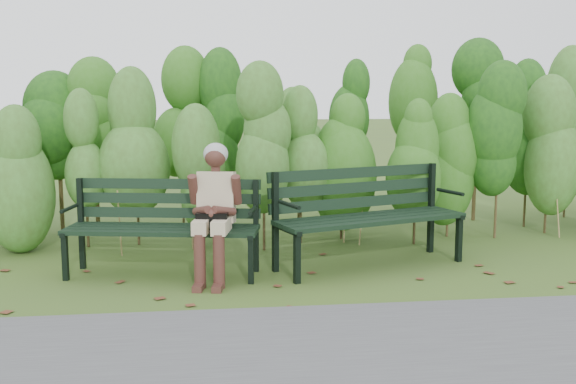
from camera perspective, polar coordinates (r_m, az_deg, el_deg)
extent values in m
plane|color=#3E5525|center=(6.36, 0.39, -7.16)|extent=(80.00, 80.00, 0.00)
cube|color=#474749|center=(4.30, 4.32, -14.84)|extent=(60.00, 2.50, 0.01)
cylinder|color=#47381E|center=(7.74, -21.61, -1.92)|extent=(0.03, 0.03, 0.80)
ellipsoid|color=#346E1C|center=(7.66, -21.86, 2.80)|extent=(0.64, 0.64, 1.44)
cylinder|color=#47381E|center=(7.61, -17.15, -1.87)|extent=(0.03, 0.03, 0.80)
ellipsoid|color=#346E1C|center=(7.53, -17.35, 2.93)|extent=(0.64, 0.64, 1.44)
cylinder|color=#47381E|center=(7.52, -12.55, -1.81)|extent=(0.03, 0.03, 0.80)
ellipsoid|color=#346E1C|center=(7.44, -12.71, 3.05)|extent=(0.64, 0.64, 1.44)
cylinder|color=#47381E|center=(7.49, -7.89, -1.74)|extent=(0.03, 0.03, 0.80)
ellipsoid|color=#346E1C|center=(7.40, -7.99, 3.15)|extent=(0.64, 0.64, 1.44)
cylinder|color=#47381E|center=(7.50, -3.21, -1.65)|extent=(0.03, 0.03, 0.80)
ellipsoid|color=#346E1C|center=(7.42, -3.25, 3.22)|extent=(0.64, 0.64, 1.44)
cylinder|color=#47381E|center=(7.57, 1.42, -1.56)|extent=(0.03, 0.03, 0.80)
ellipsoid|color=#346E1C|center=(7.49, 1.43, 3.28)|extent=(0.64, 0.64, 1.44)
cylinder|color=#47381E|center=(7.68, 5.94, -1.45)|extent=(0.03, 0.03, 0.80)
ellipsoid|color=#346E1C|center=(7.60, 6.01, 3.31)|extent=(0.64, 0.64, 1.44)
cylinder|color=#47381E|center=(7.84, 10.30, -1.34)|extent=(0.03, 0.03, 0.80)
ellipsoid|color=#346E1C|center=(7.76, 10.42, 3.32)|extent=(0.64, 0.64, 1.44)
cylinder|color=#47381E|center=(8.04, 14.47, -1.23)|extent=(0.03, 0.03, 0.80)
ellipsoid|color=#346E1C|center=(7.96, 14.63, 3.31)|extent=(0.64, 0.64, 1.44)
cylinder|color=#47381E|center=(8.28, 18.41, -1.12)|extent=(0.03, 0.03, 0.80)
ellipsoid|color=#346E1C|center=(8.21, 18.61, 3.29)|extent=(0.64, 0.64, 1.44)
cylinder|color=#47381E|center=(8.56, 22.11, -1.01)|extent=(0.03, 0.03, 0.80)
ellipsoid|color=#346E1C|center=(8.49, 22.34, 3.25)|extent=(0.64, 0.64, 1.44)
cylinder|color=#47381E|center=(8.66, -19.61, 0.22)|extent=(0.04, 0.04, 1.10)
ellipsoid|color=#1D4517|center=(8.59, -19.89, 6.04)|extent=(0.70, 0.70, 1.98)
cylinder|color=#47381E|center=(8.53, -14.57, 0.31)|extent=(0.04, 0.04, 1.10)
ellipsoid|color=#1D4517|center=(8.45, -14.78, 6.23)|extent=(0.70, 0.70, 1.98)
cylinder|color=#47381E|center=(8.46, -9.41, 0.41)|extent=(0.04, 0.04, 1.10)
ellipsoid|color=#1D4517|center=(8.39, -9.55, 6.37)|extent=(0.70, 0.70, 1.98)
cylinder|color=#47381E|center=(8.46, -4.20, 0.50)|extent=(0.04, 0.04, 1.10)
ellipsoid|color=#1D4517|center=(8.39, -4.27, 6.46)|extent=(0.70, 0.70, 1.98)
cylinder|color=#47381E|center=(8.53, 0.95, 0.58)|extent=(0.04, 0.04, 1.10)
ellipsoid|color=#1D4517|center=(8.46, 0.97, 6.50)|extent=(0.70, 0.70, 1.98)
cylinder|color=#47381E|center=(8.67, 5.98, 0.66)|extent=(0.04, 0.04, 1.10)
ellipsoid|color=#1D4517|center=(8.60, 6.07, 6.48)|extent=(0.70, 0.70, 1.98)
cylinder|color=#47381E|center=(8.88, 10.82, 0.74)|extent=(0.04, 0.04, 1.10)
ellipsoid|color=#1D4517|center=(8.81, 10.97, 6.42)|extent=(0.70, 0.70, 1.98)
cylinder|color=#47381E|center=(9.14, 15.41, 0.80)|extent=(0.04, 0.04, 1.10)
ellipsoid|color=#1D4517|center=(9.07, 15.62, 6.32)|extent=(0.70, 0.70, 1.98)
cylinder|color=#47381E|center=(9.46, 19.71, 0.85)|extent=(0.04, 0.04, 1.10)
ellipsoid|color=#1D4517|center=(9.40, 19.97, 6.18)|extent=(0.70, 0.70, 1.98)
cube|color=brown|center=(6.09, -4.31, -7.84)|extent=(0.11, 0.11, 0.01)
cube|color=brown|center=(6.45, -6.26, -6.94)|extent=(0.10, 0.08, 0.01)
cube|color=brown|center=(6.94, 17.54, -6.21)|extent=(0.09, 0.11, 0.01)
cube|color=brown|center=(6.61, -10.19, -6.65)|extent=(0.08, 0.10, 0.01)
cube|color=brown|center=(6.79, -11.69, -6.29)|extent=(0.11, 0.11, 0.01)
cube|color=brown|center=(7.65, 17.36, -4.87)|extent=(0.11, 0.10, 0.01)
cube|color=brown|center=(6.96, -1.84, -5.76)|extent=(0.10, 0.08, 0.01)
cube|color=brown|center=(7.03, 21.79, -6.23)|extent=(0.10, 0.11, 0.01)
cube|color=brown|center=(6.63, -22.50, -7.12)|extent=(0.08, 0.10, 0.01)
cube|color=brown|center=(6.53, 21.91, -7.32)|extent=(0.10, 0.09, 0.01)
cube|color=brown|center=(7.04, 15.73, -5.92)|extent=(0.11, 0.09, 0.01)
cube|color=brown|center=(6.89, -15.13, -6.20)|extent=(0.11, 0.11, 0.01)
cube|color=brown|center=(6.48, -14.89, -7.11)|extent=(0.11, 0.11, 0.01)
cube|color=brown|center=(5.82, 14.35, -8.86)|extent=(0.07, 0.09, 0.01)
cube|color=brown|center=(5.80, -21.08, -9.23)|extent=(0.09, 0.08, 0.01)
cube|color=brown|center=(7.15, 14.79, -5.67)|extent=(0.10, 0.08, 0.01)
cube|color=brown|center=(6.15, 18.26, -8.09)|extent=(0.11, 0.10, 0.01)
cube|color=brown|center=(6.34, -21.86, -7.78)|extent=(0.11, 0.11, 0.01)
cube|color=brown|center=(7.23, 1.79, -5.23)|extent=(0.11, 0.11, 0.01)
cube|color=brown|center=(6.24, 10.87, -7.57)|extent=(0.11, 0.10, 0.01)
cube|color=brown|center=(6.81, 15.28, -6.39)|extent=(0.08, 0.10, 0.01)
cube|color=brown|center=(6.34, -18.04, -7.59)|extent=(0.11, 0.10, 0.01)
cube|color=brown|center=(6.28, -12.64, -7.52)|extent=(0.11, 0.11, 0.01)
cube|color=black|center=(6.19, -11.05, -3.47)|extent=(1.78, 0.44, 0.04)
cube|color=black|center=(6.31, -10.76, -3.25)|extent=(1.78, 0.44, 0.04)
cube|color=black|center=(6.43, -10.49, -3.03)|extent=(1.78, 0.44, 0.04)
cube|color=black|center=(6.55, -10.22, -2.82)|extent=(1.78, 0.44, 0.04)
cube|color=black|center=(6.61, -10.06, -1.74)|extent=(1.77, 0.39, 0.10)
cube|color=black|center=(6.61, -10.06, -0.53)|extent=(1.77, 0.39, 0.10)
cube|color=black|center=(6.60, -10.06, 0.68)|extent=(1.77, 0.39, 0.10)
cube|color=black|center=(6.50, -18.35, -5.21)|extent=(0.06, 0.06, 0.45)
cube|color=black|center=(6.84, -17.11, -2.58)|extent=(0.06, 0.06, 0.89)
cube|color=black|center=(6.63, -17.80, -3.11)|extent=(0.14, 0.50, 0.04)
cylinder|color=black|center=(6.55, -18.04, -1.32)|extent=(0.10, 0.37, 0.04)
cube|color=black|center=(6.07, -3.16, -5.73)|extent=(0.06, 0.06, 0.45)
cube|color=black|center=(6.44, -2.73, -2.88)|extent=(0.06, 0.06, 0.89)
cube|color=black|center=(6.22, -2.96, -3.47)|extent=(0.14, 0.50, 0.04)
cylinder|color=black|center=(6.13, -3.03, -1.56)|extent=(0.10, 0.37, 0.04)
cube|color=black|center=(6.49, 8.03, -2.55)|extent=(1.86, 0.74, 0.04)
cube|color=black|center=(6.60, 7.37, -2.35)|extent=(1.86, 0.74, 0.04)
cube|color=black|center=(6.71, 6.74, -2.17)|extent=(1.86, 0.74, 0.04)
cube|color=black|center=(6.82, 6.14, -1.99)|extent=(1.86, 0.74, 0.04)
cube|color=black|center=(6.88, 5.71, -0.89)|extent=(1.85, 0.68, 0.11)
cube|color=black|center=(6.87, 5.66, 0.37)|extent=(1.85, 0.68, 0.11)
cube|color=black|center=(6.87, 5.61, 1.62)|extent=(1.85, 0.68, 0.11)
cube|color=black|center=(6.07, 0.77, -5.55)|extent=(0.07, 0.07, 0.48)
cube|color=black|center=(6.42, -1.08, -2.58)|extent=(0.07, 0.07, 0.97)
cube|color=black|center=(6.21, -0.12, -3.16)|extent=(0.22, 0.52, 0.04)
cylinder|color=black|center=(6.12, 0.10, -1.08)|extent=(0.17, 0.39, 0.04)
cube|color=black|center=(7.07, 14.27, -3.82)|extent=(0.07, 0.07, 0.48)
cube|color=black|center=(7.38, 12.03, -1.34)|extent=(0.07, 0.07, 0.97)
cube|color=black|center=(7.19, 13.23, -1.80)|extent=(0.22, 0.52, 0.04)
cylinder|color=black|center=(7.12, 13.57, 0.01)|extent=(0.17, 0.39, 0.04)
cube|color=tan|center=(6.07, -7.24, -2.80)|extent=(0.20, 0.41, 0.12)
cube|color=tan|center=(6.04, -5.66, -2.83)|extent=(0.20, 0.41, 0.12)
cylinder|color=#48261F|center=(5.98, -7.48, -5.82)|extent=(0.12, 0.12, 0.48)
cylinder|color=#48261F|center=(5.95, -5.86, -5.86)|extent=(0.12, 0.12, 0.48)
cube|color=#48261F|center=(5.97, -7.58, -7.99)|extent=(0.12, 0.20, 0.06)
cube|color=#48261F|center=(5.94, -5.96, -8.04)|extent=(0.12, 0.20, 0.06)
cube|color=tan|center=(6.27, -6.07, -0.43)|extent=(0.38, 0.30, 0.49)
cylinder|color=#48261F|center=(6.22, -6.14, 1.87)|extent=(0.08, 0.08, 0.09)
sphere|color=#48261F|center=(6.19, -6.17, 2.99)|extent=(0.20, 0.20, 0.20)
ellipsoid|color=gray|center=(6.21, -6.14, 3.22)|extent=(0.23, 0.22, 0.21)
cylinder|color=#48261F|center=(6.22, -8.00, 0.22)|extent=(0.12, 0.21, 0.29)
cylinder|color=#48261F|center=(6.15, -4.39, 0.19)|extent=(0.12, 0.21, 0.29)
cylinder|color=#48261F|center=(6.11, -7.29, -1.57)|extent=(0.18, 0.26, 0.12)
cylinder|color=#48261F|center=(6.07, -5.46, -1.60)|extent=(0.24, 0.23, 0.12)
sphere|color=#48261F|center=(6.04, -6.47, -1.85)|extent=(0.10, 0.10, 0.10)
cube|color=black|center=(6.06, -6.44, -2.45)|extent=(0.30, 0.16, 0.15)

